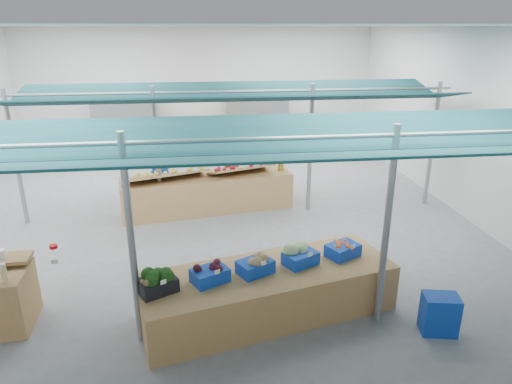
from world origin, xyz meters
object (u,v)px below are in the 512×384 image
at_px(veg_counter, 268,292).
at_px(vendor_right, 229,164).
at_px(fruit_counter, 208,193).
at_px(crate_stack, 439,314).
at_px(vendor_left, 159,167).

xyz_separation_m(veg_counter, vendor_right, (-0.20, 5.48, 0.43)).
xyz_separation_m(fruit_counter, crate_stack, (3.17, -5.16, -0.13)).
distance_m(crate_stack, vendor_right, 6.78).
xyz_separation_m(fruit_counter, vendor_left, (-1.20, 1.10, 0.37)).
bearing_deg(crate_stack, veg_counter, 161.80).
distance_m(crate_stack, vendor_left, 7.65).
bearing_deg(vendor_right, veg_counter, 82.55).
xyz_separation_m(veg_counter, fruit_counter, (-0.80, 4.38, 0.06)).
bearing_deg(vendor_right, crate_stack, 102.82).
bearing_deg(vendor_right, vendor_left, -9.49).
relative_size(fruit_counter, vendor_left, 2.50).
xyz_separation_m(vendor_left, vendor_right, (1.80, 0.00, 0.00)).
height_order(fruit_counter, crate_stack, fruit_counter).
bearing_deg(vendor_left, crate_stack, 115.43).
relative_size(fruit_counter, crate_stack, 6.78).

